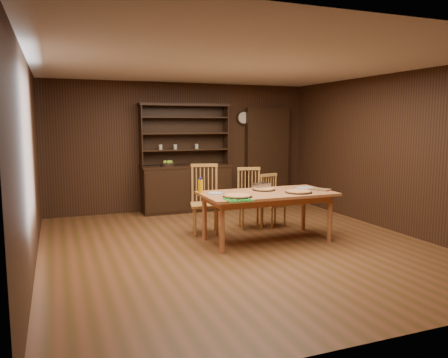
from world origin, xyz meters
name	(u,v)px	position (x,y,z in m)	size (l,w,h in m)	color
floor	(239,246)	(0.00, 0.00, 0.00)	(6.00, 6.00, 0.00)	brown
room_shell	(240,138)	(0.00, 0.00, 1.58)	(6.00, 6.00, 6.00)	silver
china_hutch	(186,182)	(0.00, 2.75, 0.60)	(1.84, 0.52, 2.17)	black
doorway	(267,157)	(1.90, 2.90, 1.05)	(1.00, 0.18, 2.10)	black
wall_clock	(243,118)	(1.35, 2.96, 1.90)	(0.30, 0.05, 0.30)	black
dining_table	(267,197)	(0.51, 0.12, 0.67)	(1.99, 0.99, 0.75)	#BF7142
chair_left	(205,197)	(-0.21, 0.94, 0.60)	(0.56, 0.54, 1.13)	#BA803F
chair_center	(250,196)	(0.63, 1.02, 0.55)	(0.50, 0.49, 1.03)	#BA803F
chair_right	(271,199)	(1.04, 1.00, 0.48)	(0.43, 0.42, 0.91)	#BA803F
pizza_left	(238,196)	(-0.08, -0.11, 0.77)	(0.42, 0.42, 0.04)	black
pizza_right	(299,192)	(0.93, -0.09, 0.77)	(0.40, 0.40, 0.04)	black
pizza_center	(264,189)	(0.55, 0.31, 0.77)	(0.35, 0.35, 0.04)	black
cooling_rack	(238,199)	(-0.16, -0.32, 0.76)	(0.32, 0.32, 0.01)	green
plate_left	(215,193)	(-0.28, 0.27, 0.76)	(0.23, 0.23, 0.02)	silver
plate_right	(304,188)	(1.25, 0.27, 0.76)	(0.29, 0.29, 0.02)	silver
foil_dish	(261,186)	(0.56, 0.44, 0.80)	(0.24, 0.18, 0.10)	silver
juice_bottle	(200,186)	(-0.45, 0.45, 0.85)	(0.08, 0.08, 0.23)	orange
pot_holder_a	(323,190)	(1.41, 0.00, 0.76)	(0.22, 0.22, 0.02)	red
pot_holder_b	(310,189)	(1.27, 0.15, 0.76)	(0.20, 0.20, 0.01)	red
fruit_bowl	(168,164)	(-0.39, 2.69, 0.98)	(0.28, 0.28, 0.12)	black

